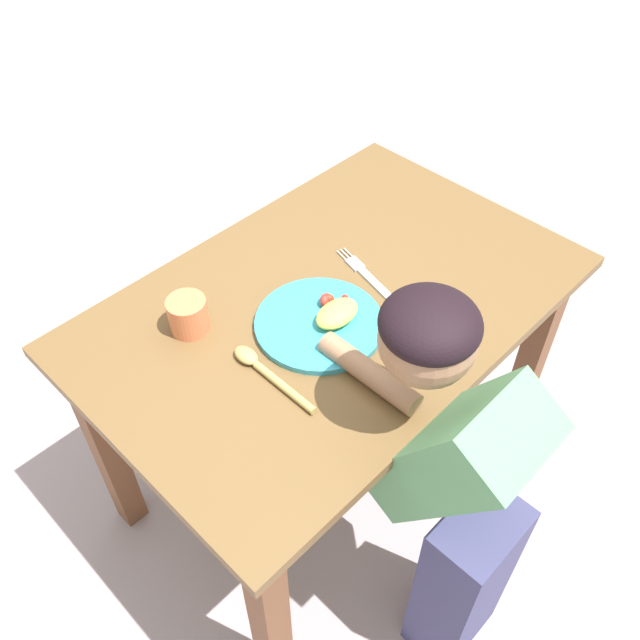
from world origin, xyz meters
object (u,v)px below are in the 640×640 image
object	(u,v)px
spoon	(264,370)
drinking_cup	(188,315)
fork	(371,279)
person	(452,491)
plate	(323,321)

from	to	relation	value
spoon	drinking_cup	distance (m)	0.20
fork	drinking_cup	distance (m)	0.41
spoon	person	distance (m)	0.43
plate	spoon	size ratio (longest dim) A/B	1.22
drinking_cup	person	size ratio (longest dim) A/B	0.08
fork	person	size ratio (longest dim) A/B	0.24
drinking_cup	plate	bearing A→B (deg)	-44.17
plate	spoon	bearing A→B (deg)	-177.26
spoon	person	bearing A→B (deg)	-160.99
plate	person	distance (m)	0.42
spoon	drinking_cup	size ratio (longest dim) A/B	2.68
plate	drinking_cup	xyz separation A→B (m)	(-0.20, 0.19, 0.03)
spoon	drinking_cup	xyz separation A→B (m)	(-0.02, 0.20, 0.03)
spoon	fork	bearing A→B (deg)	-85.08
plate	drinking_cup	size ratio (longest dim) A/B	3.28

